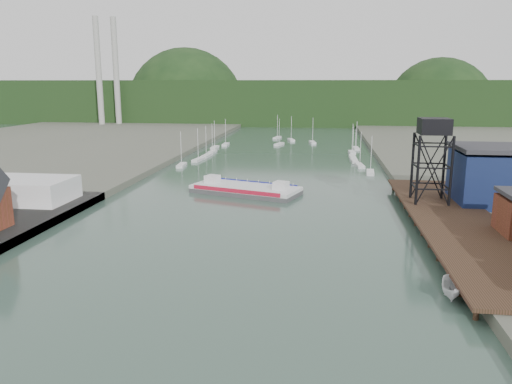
# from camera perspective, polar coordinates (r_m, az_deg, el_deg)

# --- Properties ---
(ground) EXTENTS (600.00, 600.00, 0.00)m
(ground) POSITION_cam_1_polar(r_m,az_deg,el_deg) (48.77, -11.15, -18.23)
(ground) COLOR #2A413A
(ground) RESTS_ON ground
(east_pier) EXTENTS (14.00, 70.00, 2.45)m
(east_pier) POSITION_cam_1_polar(r_m,az_deg,el_deg) (90.43, 21.93, -3.10)
(east_pier) COLOR black
(east_pier) RESTS_ON ground
(white_shed) EXTENTS (18.00, 12.00, 4.50)m
(white_shed) POSITION_cam_1_polar(r_m,az_deg,el_deg) (108.89, -24.92, 0.22)
(white_shed) COLOR silver
(white_shed) RESTS_ON west_quay
(lift_tower) EXTENTS (6.50, 6.50, 16.00)m
(lift_tower) POSITION_cam_1_polar(r_m,az_deg,el_deg) (100.11, 19.67, 6.52)
(lift_tower) COLOR black
(lift_tower) RESTS_ON east_pier
(blue_shed) EXTENTS (20.50, 14.50, 11.30)m
(blue_shed) POSITION_cam_1_polar(r_m,az_deg,el_deg) (107.18, 26.99, 1.59)
(blue_shed) COLOR #0E193E
(blue_shed) RESTS_ON east_land
(marina_sailboats) EXTENTS (57.71, 92.65, 0.90)m
(marina_sailboats) POSITION_cam_1_polar(r_m,az_deg,el_deg) (180.23, 3.08, 4.63)
(marina_sailboats) COLOR silver
(marina_sailboats) RESTS_ON ground
(smokestacks) EXTENTS (11.20, 8.20, 60.00)m
(smokestacks) POSITION_cam_1_polar(r_m,az_deg,el_deg) (297.53, -16.62, 12.93)
(smokestacks) COLOR #A2A39D
(smokestacks) RESTS_ON ground
(distant_hills) EXTENTS (500.00, 120.00, 80.00)m
(distant_hills) POSITION_cam_1_polar(r_m,az_deg,el_deg) (341.69, 4.67, 9.97)
(distant_hills) COLOR black
(distant_hills) RESTS_ON ground
(chain_ferry) EXTENTS (26.03, 16.79, 3.49)m
(chain_ferry) POSITION_cam_1_polar(r_m,az_deg,el_deg) (113.10, -1.20, 0.33)
(chain_ferry) COLOR #454447
(chain_ferry) RESTS_ON ground
(motorboat) EXTENTS (3.05, 5.90, 2.17)m
(motorboat) POSITION_cam_1_polar(r_m,az_deg,el_deg) (63.45, 21.44, -10.31)
(motorboat) COLOR silver
(motorboat) RESTS_ON ground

